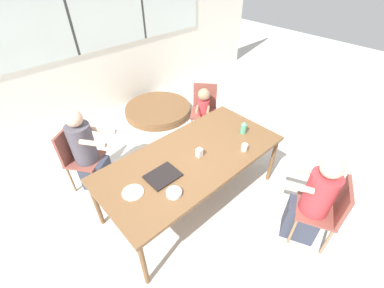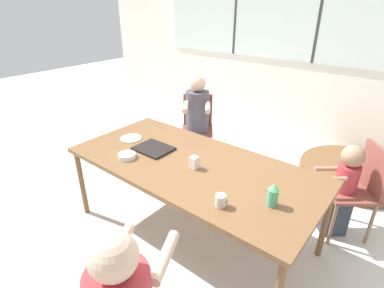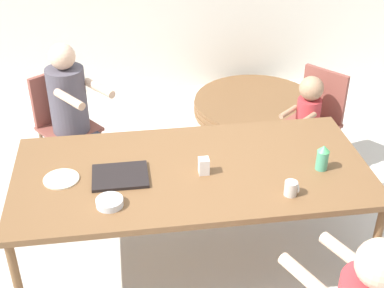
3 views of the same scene
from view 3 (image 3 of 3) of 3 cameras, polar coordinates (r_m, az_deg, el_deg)
ground_plane at (r=3.74m, az=-0.00°, el=-12.21°), size 16.00×16.00×0.00m
dining_table at (r=3.29m, az=-0.00°, el=-3.37°), size 2.17×1.03×0.75m
chair_for_man_blue_shirt at (r=4.41m, az=-13.72°, el=2.90°), size 0.56×0.56×0.88m
chair_for_toddler at (r=4.44m, az=13.09°, el=3.15°), size 0.56×0.56×0.88m
person_man_blue_shirt at (r=4.28m, az=-12.56°, el=2.24°), size 0.54×0.59×1.18m
person_toddler at (r=4.36m, az=11.93°, el=1.47°), size 0.38×0.36×0.90m
food_tray_dark at (r=3.21m, az=-7.67°, el=-3.41°), size 0.33×0.27×0.02m
coffee_mug at (r=3.08m, az=10.55°, el=-4.67°), size 0.08×0.07×0.09m
sippy_cup at (r=3.31m, az=13.76°, el=-1.37°), size 0.08×0.08×0.17m
milk_carton_small at (r=3.20m, az=1.27°, el=-2.36°), size 0.06×0.06×0.10m
bowl_white_shallow at (r=3.00m, az=-8.78°, el=-6.17°), size 0.15×0.15×0.04m
plate_tortillas at (r=3.26m, az=-13.78°, el=-3.68°), size 0.21×0.21×0.01m
folded_table_stack at (r=5.45m, az=6.85°, el=3.96°), size 1.26×1.26×0.15m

